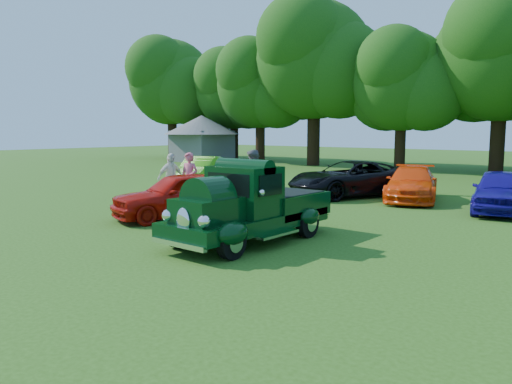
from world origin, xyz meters
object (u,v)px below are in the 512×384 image
Objects in this scene: hero_pickup at (250,209)px; back_car_blue at (501,191)px; back_car_black at (350,179)px; gazebo at (202,133)px; back_car_lime at (201,171)px; back_car_orange at (412,184)px; spectator_white at (171,179)px; spectator_grey at (252,178)px; spectator_pink at (189,179)px; red_convertible at (181,195)px.

back_car_blue is at bearing 67.83° from hero_pickup.
hero_pickup is 0.90× the size of back_car_black.
back_car_blue is 0.64× the size of gazebo.
gazebo reaches higher than hero_pickup.
gazebo reaches higher than back_car_lime.
back_car_black is 1.17× the size of back_car_orange.
back_car_blue is 11.14m from spectator_white.
spectator_grey reaches higher than spectator_white.
gazebo is (-17.76, 17.78, 1.47)m from spectator_pink.
back_car_black is 0.80× the size of gazebo.
hero_pickup reaches higher than back_car_black.
gazebo is at bearing 173.95° from back_car_black.
gazebo is (-26.65, 12.39, 1.71)m from back_car_blue.
spectator_white is at bearing -46.60° from gazebo.
hero_pickup is 6.24m from spectator_pink.
back_car_blue is 10.40m from spectator_pink.
hero_pickup is 2.35× the size of spectator_grey.
red_convertible is 2.21× the size of spectator_pink.
back_car_blue is at bearing -23.16° from back_car_lime.
spectator_pink reaches higher than back_car_lime.
back_car_blue is (3.44, 8.44, -0.09)m from hero_pickup.
spectator_pink is at bearing 150.45° from red_convertible.
spectator_pink is (-8.89, -5.39, 0.24)m from back_car_blue.
spectator_pink is 0.95× the size of spectator_grey.
spectator_grey is 0.31× the size of gazebo.
spectator_pink is at bearing -151.33° from back_car_orange.
spectator_grey is (-1.37, -4.43, 0.27)m from back_car_black.
spectator_pink is (-5.45, 3.04, 0.15)m from hero_pickup.
gazebo is (-20.96, 12.05, 1.69)m from back_car_black.
back_car_black is at bearing 46.06° from spectator_pink.
red_convertible is 0.94× the size of back_car_orange.
spectator_white reaches higher than back_car_blue.
red_convertible reaches higher than back_car_blue.
back_car_blue is at bearing 20.47° from back_car_black.
back_car_blue is at bearing 64.63° from red_convertible.
back_car_orange is 2.41× the size of spectator_white.
gazebo is at bearing 51.17° from spectator_white.
back_car_black reaches higher than back_car_blue.
back_car_orange is at bearing 108.73° from spectator_grey.
back_car_lime is 6.40m from spectator_white.
spectator_pink reaches higher than back_car_orange.
gazebo is at bearing -163.92° from spectator_grey.
back_car_orange is at bearing -26.39° from gazebo.
back_car_blue is at bearing -51.88° from spectator_white.
spectator_grey is at bearing -40.08° from gazebo.
gazebo reaches higher than back_car_orange.
spectator_grey reaches higher than back_car_orange.
spectator_white is at bearing 163.80° from red_convertible.
back_car_lime is 1.02× the size of back_car_blue.
hero_pickup is at bearing 2.48° from red_convertible.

